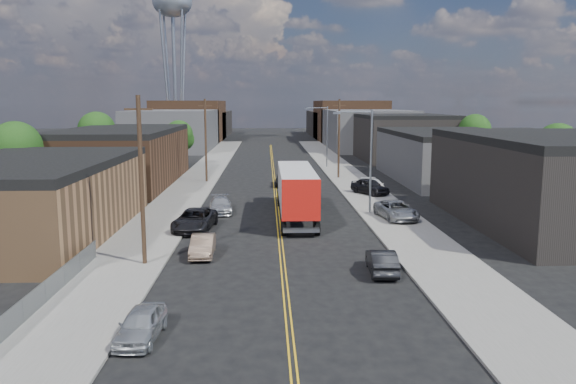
{
  "coord_description": "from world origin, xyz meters",
  "views": [
    {
      "loc": [
        -0.93,
        -22.51,
        9.58
      ],
      "look_at": [
        0.77,
        21.73,
        2.5
      ],
      "focal_mm": 35.0,
      "sensor_mm": 36.0,
      "label": 1
    }
  ],
  "objects": [
    {
      "name": "warehouse_tan",
      "position": [
        -18.0,
        18.0,
        2.8
      ],
      "size": [
        12.0,
        22.0,
        5.6
      ],
      "color": "brown",
      "rests_on": "ground"
    },
    {
      "name": "utility_pole_left_near",
      "position": [
        -8.2,
        10.0,
        5.14
      ],
      "size": [
        1.6,
        0.26,
        10.0
      ],
      "color": "black",
      "rests_on": "ground"
    },
    {
      "name": "centerline",
      "position": [
        0.0,
        45.0,
        0.01
      ],
      "size": [
        0.32,
        120.0,
        0.01
      ],
      "primitive_type": "cube",
      "color": "gold",
      "rests_on": "ground"
    },
    {
      "name": "skyline_right_b",
      "position": [
        20.0,
        120.0,
        5.0
      ],
      "size": [
        16.0,
        26.0,
        10.0
      ],
      "primitive_type": "cube",
      "color": "#492E1D",
      "rests_on": "ground"
    },
    {
      "name": "industrial_right_c",
      "position": [
        22.0,
        72.0,
        3.8
      ],
      "size": [
        14.0,
        22.0,
        7.6
      ],
      "color": "black",
      "rests_on": "ground"
    },
    {
      "name": "car_right_lot_b",
      "position": [
        10.43,
        36.0,
        0.83
      ],
      "size": [
        2.36,
        4.83,
        1.35
      ],
      "primitive_type": "imported",
      "rotation": [
        0.0,
        0.0,
        0.1
      ],
      "color": "silver",
      "rests_on": "sidewalk_right"
    },
    {
      "name": "skyline_left_b",
      "position": [
        -20.0,
        120.0,
        5.0
      ],
      "size": [
        16.0,
        26.0,
        10.0
      ],
      "primitive_type": "cube",
      "color": "#492E1D",
      "rests_on": "ground"
    },
    {
      "name": "chainlink_fence",
      "position": [
        -11.5,
        3.5,
        0.66
      ],
      "size": [
        0.05,
        16.0,
        1.22
      ],
      "color": "slate",
      "rests_on": "ground"
    },
    {
      "name": "sidewalk_left",
      "position": [
        -9.5,
        45.0,
        0.07
      ],
      "size": [
        5.0,
        140.0,
        0.15
      ],
      "primitive_type": "cube",
      "color": "slate",
      "rests_on": "ground"
    },
    {
      "name": "tree_right_far",
      "position": [
        30.06,
        60.0,
        5.18
      ],
      "size": [
        4.85,
        4.76,
        7.91
      ],
      "color": "black",
      "rests_on": "ground"
    },
    {
      "name": "car_right_lot_a",
      "position": [
        9.67,
        22.19,
        0.88
      ],
      "size": [
        3.16,
        5.57,
        1.47
      ],
      "primitive_type": "imported",
      "rotation": [
        0.0,
        0.0,
        0.14
      ],
      "color": "#9DA0A2",
      "rests_on": "sidewalk_right"
    },
    {
      "name": "industrial_right_a",
      "position": [
        21.99,
        20.0,
        3.55
      ],
      "size": [
        14.0,
        22.0,
        7.1
      ],
      "color": "black",
      "rests_on": "ground"
    },
    {
      "name": "skyline_right_c",
      "position": [
        20.0,
        140.0,
        3.5
      ],
      "size": [
        16.0,
        40.0,
        7.0
      ],
      "primitive_type": "cube",
      "color": "black",
      "rests_on": "ground"
    },
    {
      "name": "car_ahead_truck",
      "position": [
        1.5,
        42.0,
        0.8
      ],
      "size": [
        3.12,
        5.97,
        1.61
      ],
      "primitive_type": "imported",
      "rotation": [
        0.0,
        0.0,
        -0.08
      ],
      "color": "black",
      "rests_on": "ground"
    },
    {
      "name": "warehouse_brown",
      "position": [
        -18.0,
        44.0,
        3.3
      ],
      "size": [
        12.0,
        26.0,
        6.6
      ],
      "color": "#492E1D",
      "rests_on": "ground"
    },
    {
      "name": "skyline_right_a",
      "position": [
        20.0,
        95.0,
        4.0
      ],
      "size": [
        16.0,
        30.0,
        8.0
      ],
      "primitive_type": "cube",
      "color": "#3B3B3E",
      "rests_on": "ground"
    },
    {
      "name": "ground",
      "position": [
        0.0,
        60.0,
        0.0
      ],
      "size": [
        260.0,
        260.0,
        0.0
      ],
      "primitive_type": "plane",
      "color": "black",
      "rests_on": "ground"
    },
    {
      "name": "tree_right_near",
      "position": [
        30.06,
        36.0,
        4.87
      ],
      "size": [
        4.6,
        4.48,
        7.44
      ],
      "color": "black",
      "rests_on": "ground"
    },
    {
      "name": "water_tower",
      "position": [
        -22.0,
        110.0,
        30.65
      ],
      "size": [
        9.0,
        9.0,
        36.9
      ],
      "color": "gray",
      "rests_on": "ground"
    },
    {
      "name": "semi_truck",
      "position": [
        1.5,
        24.39,
        2.41
      ],
      "size": [
        2.76,
        16.13,
        4.23
      ],
      "rotation": [
        0.0,
        0.0,
        0.0
      ],
      "color": "silver",
      "rests_on": "ground"
    },
    {
      "name": "car_left_d",
      "position": [
        -5.0,
        26.0,
        0.68
      ],
      "size": [
        2.36,
        4.86,
        1.36
      ],
      "primitive_type": "imported",
      "rotation": [
        0.0,
        0.0,
        0.1
      ],
      "color": "#B0B2B6",
      "rests_on": "ground"
    },
    {
      "name": "utility_pole_left_far",
      "position": [
        -8.2,
        45.0,
        5.14
      ],
      "size": [
        1.6,
        0.26,
        10.0
      ],
      "color": "black",
      "rests_on": "ground"
    },
    {
      "name": "skyline_left_c",
      "position": [
        -20.0,
        140.0,
        3.5
      ],
      "size": [
        16.0,
        40.0,
        7.0
      ],
      "primitive_type": "cube",
      "color": "black",
      "rests_on": "ground"
    },
    {
      "name": "car_left_c",
      "position": [
        -6.4,
        19.25,
        0.8
      ],
      "size": [
        3.21,
        6.01,
        1.61
      ],
      "primitive_type": "imported",
      "rotation": [
        0.0,
        0.0,
        -0.1
      ],
      "color": "black",
      "rests_on": "ground"
    },
    {
      "name": "industrial_right_b",
      "position": [
        22.0,
        46.0,
        3.05
      ],
      "size": [
        14.0,
        24.0,
        6.1
      ],
      "color": "#3B3B3E",
      "rests_on": "ground"
    },
    {
      "name": "car_left_b",
      "position": [
        -5.0,
        12.03,
        0.66
      ],
      "size": [
        1.49,
        4.05,
        1.33
      ],
      "primitive_type": "imported",
      "rotation": [
        0.0,
        0.0,
        0.02
      ],
      "color": "#78604E",
      "rests_on": "ground"
    },
    {
      "name": "sidewalk_right",
      "position": [
        9.5,
        45.0,
        0.07
      ],
      "size": [
        5.0,
        140.0,
        0.15
      ],
      "primitive_type": "cube",
      "color": "slate",
      "rests_on": "ground"
    },
    {
      "name": "streetlight_far",
      "position": [
        7.6,
        60.0,
        5.33
      ],
      "size": [
        3.39,
        0.25,
        9.0
      ],
      "color": "gray",
      "rests_on": "ground"
    },
    {
      "name": "tree_left_mid",
      "position": [
        -23.94,
        55.0,
        5.48
      ],
      "size": [
        5.1,
        5.04,
        8.37
      ],
      "color": "black",
      "rests_on": "ground"
    },
    {
      "name": "utility_pole_right",
      "position": [
        8.2,
        48.0,
        5.14
      ],
      "size": [
        1.6,
        0.26,
        10.0
      ],
      "color": "black",
      "rests_on": "ground"
    },
    {
      "name": "tree_left_far",
      "position": [
        -13.94,
        62.0,
        4.57
      ],
      "size": [
        4.35,
        4.2,
        6.97
      ],
      "color": "black",
      "rests_on": "ground"
    },
    {
      "name": "car_left_a",
      "position": [
        -6.09,
        -0.58,
        0.65
      ],
      "size": [
        1.8,
        3.92,
        1.3
      ],
      "primitive_type": "imported",
      "rotation": [
        0.0,
        0.0,
        -0.07
      ],
      "color": "silver",
      "rests_on": "ground"
    },
    {
      "name": "skyline_left_a",
      "position": [
        -20.0,
        95.0,
        4.0
      ],
      "size": [
        16.0,
        30.0,
        8.0
      ],
      "primitive_type": "cube",
      "color": "#3B3B3E",
      "rests_on": "ground"
    },
    {
      "name": "streetlight_near",
      "position": [
        7.6,
        25.0,
        5.33
      ],
      "size": [
        3.39,
        0.25,
        9.0
      ],
      "color": "gray",
      "rests_on": "ground"
    },
    {
      "name": "car_right_lot_c",
      "position": [
        9.8,
        34.82,
        0.95
      ],
      "size": [
        3.95,
        5.04,
        1.61
      ],
      "primitive_type": "imported",
      "rotation": [
        0.0,
        0.0,
        0.51
      ],
      "color": "black",
      "rests_on": "sidewalk_right"
    },
    {
      "name": "car_right_oncoming",
      "position": [
        5.56,
        8.0,
        0.68
      ],
      "size": [
        1.7,
        4.23,
        1.37
      ],
      "primitive_type": "imported",
      "rotation": [
        0.0,
        0.0,
        3.08
      ],
      "color": "black",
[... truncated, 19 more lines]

